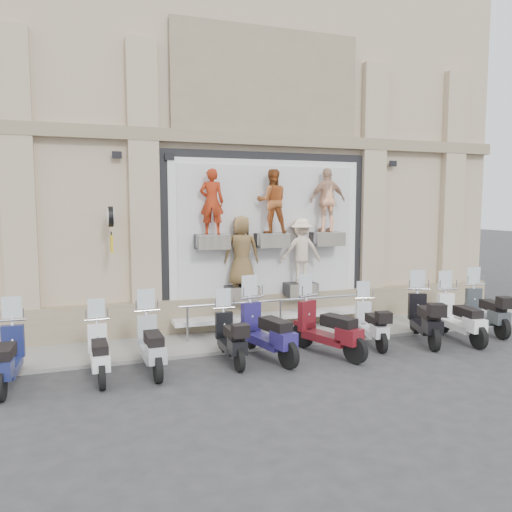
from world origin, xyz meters
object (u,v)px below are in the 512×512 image
at_px(clock_sign_bracket, 111,223).
at_px(scooter_c, 151,333).
at_px(scooter_e, 267,319).
at_px(scooter_j, 486,301).
at_px(guard_rail, 280,318).
at_px(scooter_g, 371,315).
at_px(scooter_h, 425,308).
at_px(scooter_d, 230,328).
at_px(scooter_i, 460,308).
at_px(scooter_f, 328,316).
at_px(scooter_a, 7,345).
at_px(scooter_b, 99,341).

distance_m(clock_sign_bracket, scooter_c, 2.94).
height_order(scooter_e, scooter_j, scooter_e).
xyz_separation_m(guard_rail, scooter_g, (1.68, -1.40, 0.24)).
relative_size(clock_sign_bracket, scooter_c, 0.55).
bearing_deg(scooter_c, scooter_h, -1.67).
distance_m(scooter_d, scooter_i, 5.59).
distance_m(scooter_f, scooter_i, 3.49).
height_order(scooter_a, scooter_i, scooter_i).
distance_m(clock_sign_bracket, scooter_j, 9.37).
bearing_deg(scooter_a, scooter_e, 2.63).
relative_size(clock_sign_bracket, scooter_e, 0.49).
height_order(scooter_f, scooter_i, scooter_f).
relative_size(scooter_a, scooter_b, 1.08).
height_order(scooter_g, scooter_h, scooter_h).
distance_m(scooter_d, scooter_h, 4.71).
distance_m(clock_sign_bracket, scooter_d, 3.61).
bearing_deg(scooter_j, scooter_d, -165.86).
relative_size(scooter_c, scooter_j, 0.96).
bearing_deg(scooter_h, scooter_e, -159.49).
distance_m(clock_sign_bracket, scooter_i, 8.33).
xyz_separation_m(scooter_a, scooter_h, (8.83, -0.01, 0.05)).
xyz_separation_m(guard_rail, scooter_f, (0.38, -1.76, 0.38)).
distance_m(guard_rail, scooter_e, 1.87).
distance_m(clock_sign_bracket, scooter_f, 5.21).
xyz_separation_m(clock_sign_bracket, scooter_g, (5.58, -1.86, -2.10)).
bearing_deg(clock_sign_bracket, scooter_b, -100.48).
distance_m(scooter_a, scooter_d, 4.11).
bearing_deg(scooter_j, scooter_a, -166.08).
xyz_separation_m(scooter_d, scooter_g, (3.40, 0.11, -0.02)).
distance_m(scooter_h, scooter_i, 0.89).
bearing_deg(scooter_g, guard_rail, 151.40).
xyz_separation_m(clock_sign_bracket, scooter_b, (-0.39, -2.10, -2.10)).
xyz_separation_m(scooter_e, scooter_i, (4.81, -0.19, -0.05)).
xyz_separation_m(scooter_a, scooter_e, (4.89, 0.01, 0.09)).
height_order(clock_sign_bracket, scooter_i, clock_sign_bracket).
xyz_separation_m(clock_sign_bracket, scooter_i, (7.77, -2.22, -2.01)).
height_order(scooter_d, scooter_i, scooter_i).
distance_m(clock_sign_bracket, scooter_b, 3.00).
relative_size(clock_sign_bracket, scooter_d, 0.58).
height_order(clock_sign_bracket, scooter_h, clock_sign_bracket).
bearing_deg(scooter_g, scooter_a, -167.55).
distance_m(guard_rail, scooter_h, 3.41).
relative_size(guard_rail, clock_sign_bracket, 4.96).
height_order(scooter_b, scooter_c, scooter_c).
height_order(scooter_g, scooter_j, scooter_j).
distance_m(scooter_f, scooter_g, 1.36).
bearing_deg(scooter_j, scooter_i, -147.70).
xyz_separation_m(scooter_c, scooter_g, (5.00, 0.17, -0.06)).
relative_size(guard_rail, scooter_a, 2.71).
xyz_separation_m(scooter_a, scooter_f, (6.21, -0.18, 0.09)).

